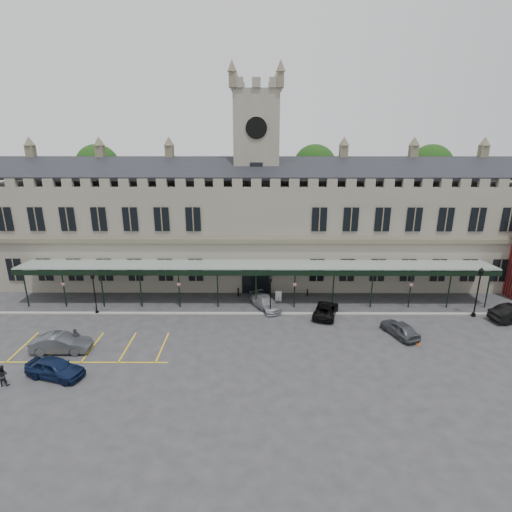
{
  "coord_description": "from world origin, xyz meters",
  "views": [
    {
      "loc": [
        0.18,
        -31.23,
        17.71
      ],
      "look_at": [
        0.0,
        6.0,
        6.0
      ],
      "focal_mm": 28.0,
      "sensor_mm": 36.0,
      "label": 1
    }
  ],
  "objects_px": {
    "station_building": "(256,228)",
    "person_b": "(2,376)",
    "car_right_a": "(400,329)",
    "car_van": "(326,310)",
    "lamp_post_left": "(94,289)",
    "clock_tower": "(256,172)",
    "car_left_b": "(61,343)",
    "person_a": "(76,339)",
    "car_taxi": "(266,303)",
    "sign_board": "(278,296)",
    "car_left_a": "(55,368)",
    "traffic_cone": "(418,340)",
    "lamp_post_mid": "(270,292)",
    "lamp_post_right": "(478,288)"
  },
  "relations": [
    {
      "from": "lamp_post_right",
      "to": "traffic_cone",
      "type": "height_order",
      "value": "lamp_post_right"
    },
    {
      "from": "person_b",
      "to": "car_taxi",
      "type": "bearing_deg",
      "value": -150.64
    },
    {
      "from": "sign_board",
      "to": "person_b",
      "type": "distance_m",
      "value": 25.68
    },
    {
      "from": "sign_board",
      "to": "person_b",
      "type": "bearing_deg",
      "value": -135.39
    },
    {
      "from": "clock_tower",
      "to": "car_left_a",
      "type": "height_order",
      "value": "clock_tower"
    },
    {
      "from": "clock_tower",
      "to": "traffic_cone",
      "type": "xyz_separation_m",
      "value": [
        14.1,
        -16.36,
        -12.77
      ]
    },
    {
      "from": "lamp_post_left",
      "to": "lamp_post_right",
      "type": "bearing_deg",
      "value": -0.66
    },
    {
      "from": "lamp_post_mid",
      "to": "car_left_b",
      "type": "bearing_deg",
      "value": -158.61
    },
    {
      "from": "station_building",
      "to": "person_b",
      "type": "height_order",
      "value": "station_building"
    },
    {
      "from": "car_right_a",
      "to": "person_b",
      "type": "xyz_separation_m",
      "value": [
        -31.3,
        -7.55,
        0.14
      ]
    },
    {
      "from": "station_building",
      "to": "sign_board",
      "type": "relative_size",
      "value": 52.05
    },
    {
      "from": "car_left_b",
      "to": "car_right_a",
      "type": "relative_size",
      "value": 1.19
    },
    {
      "from": "clock_tower",
      "to": "person_a",
      "type": "bearing_deg",
      "value": -131.51
    },
    {
      "from": "clock_tower",
      "to": "lamp_post_mid",
      "type": "xyz_separation_m",
      "value": [
        1.43,
        -10.85,
        -10.56
      ]
    },
    {
      "from": "car_van",
      "to": "car_right_a",
      "type": "xyz_separation_m",
      "value": [
        6.0,
        -4.1,
        0.06
      ]
    },
    {
      "from": "station_building",
      "to": "car_taxi",
      "type": "bearing_deg",
      "value": -83.71
    },
    {
      "from": "car_left_a",
      "to": "car_van",
      "type": "height_order",
      "value": "car_left_a"
    },
    {
      "from": "lamp_post_left",
      "to": "person_a",
      "type": "xyz_separation_m",
      "value": [
        0.89,
        -6.69,
        -1.77
      ]
    },
    {
      "from": "car_taxi",
      "to": "car_right_a",
      "type": "height_order",
      "value": "car_right_a"
    },
    {
      "from": "car_right_a",
      "to": "car_van",
      "type": "bearing_deg",
      "value": -55.83
    },
    {
      "from": "station_building",
      "to": "clock_tower",
      "type": "distance_m",
      "value": 6.64
    },
    {
      "from": "lamp_post_mid",
      "to": "clock_tower",
      "type": "bearing_deg",
      "value": 97.51
    },
    {
      "from": "lamp_post_mid",
      "to": "car_left_b",
      "type": "distance_m",
      "value": 19.06
    },
    {
      "from": "lamp_post_mid",
      "to": "car_taxi",
      "type": "height_order",
      "value": "lamp_post_mid"
    },
    {
      "from": "car_right_a",
      "to": "station_building",
      "type": "bearing_deg",
      "value": -70.16
    },
    {
      "from": "car_left_b",
      "to": "lamp_post_left",
      "type": "bearing_deg",
      "value": -2.47
    },
    {
      "from": "sign_board",
      "to": "station_building",
      "type": "bearing_deg",
      "value": 117.07
    },
    {
      "from": "lamp_post_right",
      "to": "car_left_b",
      "type": "bearing_deg",
      "value": -169.79
    },
    {
      "from": "station_building",
      "to": "traffic_cone",
      "type": "xyz_separation_m",
      "value": [
        14.1,
        -16.27,
        -6.12
      ]
    },
    {
      "from": "lamp_post_mid",
      "to": "car_left_a",
      "type": "distance_m",
      "value": 19.59
    },
    {
      "from": "traffic_cone",
      "to": "person_a",
      "type": "relative_size",
      "value": 0.4
    },
    {
      "from": "car_left_a",
      "to": "car_taxi",
      "type": "xyz_separation_m",
      "value": [
        16.0,
        12.22,
        -0.11
      ]
    },
    {
      "from": "station_building",
      "to": "lamp_post_mid",
      "type": "relative_size",
      "value": 13.95
    },
    {
      "from": "sign_board",
      "to": "car_left_a",
      "type": "height_order",
      "value": "car_left_a"
    },
    {
      "from": "car_taxi",
      "to": "car_van",
      "type": "xyz_separation_m",
      "value": [
        6.0,
        -1.62,
        -0.03
      ]
    },
    {
      "from": "sign_board",
      "to": "car_left_a",
      "type": "relative_size",
      "value": 0.26
    },
    {
      "from": "lamp_post_right",
      "to": "person_a",
      "type": "bearing_deg",
      "value": -170.38
    },
    {
      "from": "lamp_post_mid",
      "to": "person_b",
      "type": "xyz_separation_m",
      "value": [
        -19.73,
        -11.58,
        -1.73
      ]
    },
    {
      "from": "car_van",
      "to": "person_a",
      "type": "xyz_separation_m",
      "value": [
        -22.22,
        -6.41,
        0.27
      ]
    },
    {
      "from": "person_b",
      "to": "lamp_post_left",
      "type": "bearing_deg",
      "value": -105.57
    },
    {
      "from": "car_left_b",
      "to": "sign_board",
      "type": "bearing_deg",
      "value": -62.03
    },
    {
      "from": "lamp_post_right",
      "to": "car_taxi",
      "type": "bearing_deg",
      "value": 175.11
    },
    {
      "from": "car_right_a",
      "to": "person_a",
      "type": "height_order",
      "value": "person_a"
    },
    {
      "from": "lamp_post_left",
      "to": "person_b",
      "type": "xyz_separation_m",
      "value": [
        -2.19,
        -11.93,
        -1.84
      ]
    },
    {
      "from": "car_right_a",
      "to": "car_left_b",
      "type": "bearing_deg",
      "value": -15.82
    },
    {
      "from": "car_van",
      "to": "car_right_a",
      "type": "bearing_deg",
      "value": 164.24
    },
    {
      "from": "lamp_post_mid",
      "to": "person_a",
      "type": "distance_m",
      "value": 17.89
    },
    {
      "from": "car_left_a",
      "to": "clock_tower",
      "type": "bearing_deg",
      "value": -19.49
    },
    {
      "from": "clock_tower",
      "to": "car_van",
      "type": "xyz_separation_m",
      "value": [
        7.0,
        -10.78,
        -12.49
      ]
    },
    {
      "from": "lamp_post_left",
      "to": "lamp_post_right",
      "type": "relative_size",
      "value": 0.86
    }
  ]
}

